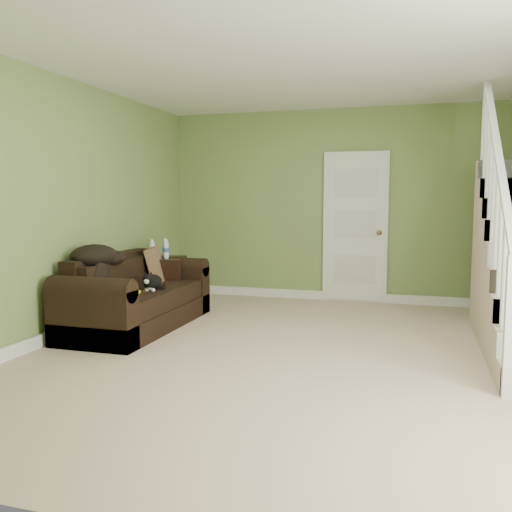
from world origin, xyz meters
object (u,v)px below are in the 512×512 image
Objects in this scene: cat at (152,282)px; banana at (135,293)px; sofa at (135,300)px; side_table at (162,284)px.

cat is 2.36× the size of banana.
sofa is 10.14× the size of banana.
side_table is at bearing 108.16° from banana.
cat is 0.35m from banana.
side_table reaches higher than cat.
banana is at bearing -74.76° from side_table.
sofa reaches higher than cat.
side_table reaches higher than sofa.
side_table is at bearing 97.38° from sofa.
sofa reaches higher than banana.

